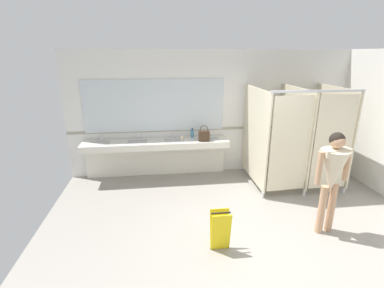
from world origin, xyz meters
name	(u,v)px	position (x,y,z in m)	size (l,w,h in m)	color
ground_plane	(252,243)	(0.00, 0.00, -0.05)	(6.73, 6.11, 0.10)	gray
wall_back	(217,113)	(0.00, 2.81, 1.41)	(6.73, 0.12, 2.81)	silver
wall_back_tile_band	(217,129)	(0.00, 2.75, 1.05)	(6.73, 0.01, 0.06)	#9E937F
vanity_counter	(156,150)	(-1.42, 2.55, 0.65)	(3.18, 0.55, 1.01)	silver
mirror_panel	(155,106)	(-1.42, 2.74, 1.62)	(3.08, 0.02, 1.15)	silver
bathroom_stalls	(298,136)	(1.50, 1.79, 1.10)	(1.78, 1.53, 2.11)	beige
person_standing	(333,171)	(1.21, 0.10, 1.04)	(0.57, 0.46, 1.64)	tan
handbag	(204,135)	(-0.38, 2.32, 1.02)	(0.23, 0.11, 0.36)	#3F2D1E
soap_dispenser	(192,134)	(-0.60, 2.62, 0.99)	(0.07, 0.07, 0.21)	teal
paper_cup	(181,138)	(-0.86, 2.43, 0.94)	(0.07, 0.07, 0.09)	beige
wet_floor_sign	(220,230)	(-0.53, -0.12, 0.32)	(0.28, 0.19, 0.61)	yellow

